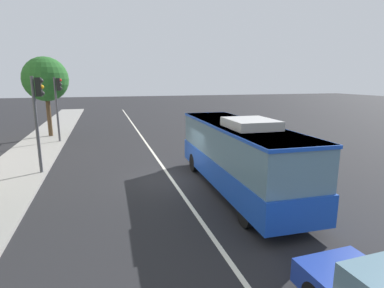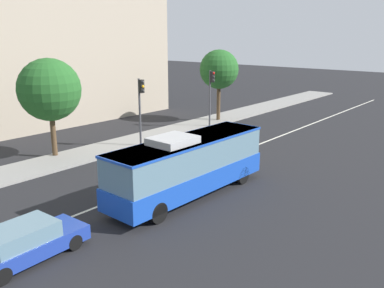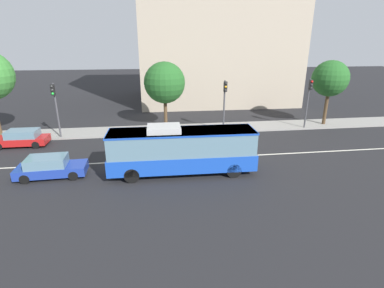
{
  "view_description": "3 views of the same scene",
  "coord_description": "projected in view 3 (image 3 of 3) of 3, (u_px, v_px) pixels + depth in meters",
  "views": [
    {
      "loc": [
        -14.78,
        3.18,
        5.03
      ],
      "look_at": [
        -0.7,
        -0.91,
        1.93
      ],
      "focal_mm": 28.62,
      "sensor_mm": 36.0,
      "label": 1
    },
    {
      "loc": [
        -18.26,
        -15.86,
        8.4
      ],
      "look_at": [
        -0.35,
        -1.01,
        2.15
      ],
      "focal_mm": 38.67,
      "sensor_mm": 36.0,
      "label": 2
    },
    {
      "loc": [
        -4.34,
        -21.28,
        8.77
      ],
      "look_at": [
        -1.68,
        -1.84,
        1.87
      ],
      "focal_mm": 27.46,
      "sensor_mm": 36.0,
      "label": 3
    }
  ],
  "objects": [
    {
      "name": "ground_plane",
      "position": [
        210.0,
        158.0,
        23.36
      ],
      "size": [
        160.0,
        160.0,
        0.0
      ],
      "primitive_type": "plane",
      "color": "black"
    },
    {
      "name": "sidewalk_kerb",
      "position": [
        195.0,
        129.0,
        30.83
      ],
      "size": [
        80.0,
        3.48,
        0.14
      ],
      "primitive_type": "cube",
      "color": "gray",
      "rests_on": "ground_plane"
    },
    {
      "name": "lane_centre_line",
      "position": [
        210.0,
        157.0,
        23.35
      ],
      "size": [
        76.0,
        0.16,
        0.01
      ],
      "primitive_type": "cube",
      "color": "silver",
      "rests_on": "ground_plane"
    },
    {
      "name": "transit_bus",
      "position": [
        182.0,
        149.0,
        20.06
      ],
      "size": [
        10.05,
        2.71,
        3.46
      ],
      "rotation": [
        0.0,
        0.0,
        -0.02
      ],
      "color": "#1947B7",
      "rests_on": "ground_plane"
    },
    {
      "name": "sedan_blue",
      "position": [
        50.0,
        167.0,
        19.83
      ],
      "size": [
        4.57,
        1.97,
        1.46
      ],
      "rotation": [
        0.0,
        0.0,
        0.04
      ],
      "color": "#1E3899",
      "rests_on": "ground_plane"
    },
    {
      "name": "sedan_red",
      "position": [
        21.0,
        138.0,
        25.69
      ],
      "size": [
        4.52,
        1.87,
        1.46
      ],
      "rotation": [
        0.0,
        0.0,
        3.13
      ],
      "color": "#B21919",
      "rests_on": "ground_plane"
    },
    {
      "name": "traffic_light_near_corner",
      "position": [
        309.0,
        95.0,
        29.73
      ],
      "size": [
        0.35,
        0.62,
        5.2
      ],
      "rotation": [
        0.0,
        0.0,
        -1.67
      ],
      "color": "#47474C",
      "rests_on": "ground_plane"
    },
    {
      "name": "traffic_light_mid_block",
      "position": [
        225.0,
        98.0,
        28.5
      ],
      "size": [
        0.33,
        0.62,
        5.2
      ],
      "rotation": [
        0.0,
        0.0,
        -1.61
      ],
      "color": "#47474C",
      "rests_on": "ground_plane"
    },
    {
      "name": "traffic_light_far_corner",
      "position": [
        55.0,
        102.0,
        26.66
      ],
      "size": [
        0.32,
        0.62,
        5.2
      ],
      "rotation": [
        0.0,
        0.0,
        -1.56
      ],
      "color": "#47474C",
      "rests_on": "ground_plane"
    },
    {
      "name": "street_tree_kerbside_left",
      "position": [
        165.0,
        83.0,
        30.07
      ],
      "size": [
        4.23,
        4.23,
        6.84
      ],
      "color": "#4C3823",
      "rests_on": "ground_plane"
    },
    {
      "name": "street_tree_kerbside_right",
      "position": [
        330.0,
        79.0,
        30.74
      ],
      "size": [
        3.74,
        3.74,
        6.93
      ],
      "color": "#4C3823",
      "rests_on": "ground_plane"
    },
    {
      "name": "office_block_background",
      "position": [
        214.0,
        19.0,
        43.73
      ],
      "size": [
        22.21,
        18.3,
        23.8
      ],
      "rotation": [
        0.0,
        0.0,
        -0.02
      ],
      "color": "tan",
      "rests_on": "ground_plane"
    }
  ]
}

